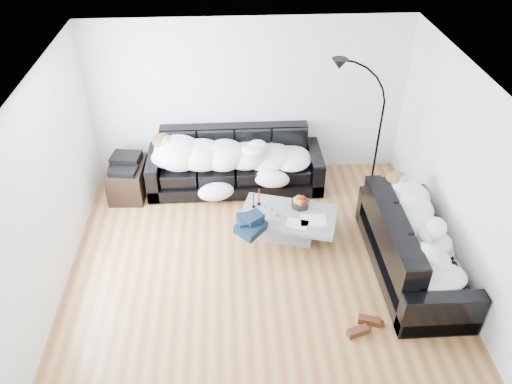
{
  "coord_description": "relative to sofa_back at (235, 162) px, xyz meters",
  "views": [
    {
      "loc": [
        -0.32,
        -4.98,
        4.76
      ],
      "look_at": [
        0.0,
        0.3,
        0.9
      ],
      "focal_mm": 35.0,
      "sensor_mm": 36.0,
      "label": 1
    }
  ],
  "objects": [
    {
      "name": "teal_cushion",
      "position": [
        2.19,
        -1.4,
        0.27
      ],
      "size": [
        0.42,
        0.38,
        0.2
      ],
      "primitive_type": "ellipsoid",
      "rotation": [
        0.0,
        0.0,
        0.24
      ],
      "color": "#0C5A40",
      "rests_on": "sofa_right"
    },
    {
      "name": "coffee_table",
      "position": [
        0.71,
        -1.31,
        -0.26
      ],
      "size": [
        1.49,
        1.12,
        0.39
      ],
      "primitive_type": "cube",
      "rotation": [
        0.0,
        0.0,
        -0.29
      ],
      "color": "#939699",
      "rests_on": "ground"
    },
    {
      "name": "wine_glass_c",
      "position": [
        0.55,
        -1.33,
        0.01
      ],
      "size": [
        0.07,
        0.07,
        0.15
      ],
      "primitive_type": "cylinder",
      "rotation": [
        0.0,
        0.0,
        0.14
      ],
      "color": "white",
      "rests_on": "coffee_table"
    },
    {
      "name": "wine_glass_b",
      "position": [
        0.37,
        -1.32,
        0.01
      ],
      "size": [
        0.08,
        0.08,
        0.16
      ],
      "primitive_type": "cylinder",
      "rotation": [
        0.0,
        0.0,
        -0.26
      ],
      "color": "white",
      "rests_on": "coffee_table"
    },
    {
      "name": "newspaper_b",
      "position": [
        0.81,
        -1.53,
        -0.06
      ],
      "size": [
        0.36,
        0.31,
        0.01
      ],
      "primitive_type": "cube",
      "rotation": [
        0.0,
        0.0,
        -0.37
      ],
      "color": "silver",
      "rests_on": "coffee_table"
    },
    {
      "name": "wall_back",
      "position": [
        0.25,
        0.49,
        0.85
      ],
      "size": [
        5.0,
        0.02,
        2.6
      ],
      "primitive_type": "cube",
      "color": "silver",
      "rests_on": "ground"
    },
    {
      "name": "fruit_bowl",
      "position": [
        0.9,
        -1.13,
        0.01
      ],
      "size": [
        0.29,
        0.29,
        0.16
      ],
      "primitive_type": "cylinder",
      "rotation": [
        0.0,
        0.0,
        0.15
      ],
      "color": "white",
      "rests_on": "coffee_table"
    },
    {
      "name": "sleeper_right",
      "position": [
        2.25,
        -2.09,
        0.2
      ],
      "size": [
        0.81,
        1.91,
        0.47
      ],
      "primitive_type": null,
      "rotation": [
        0.0,
        0.0,
        1.57
      ],
      "color": "white",
      "rests_on": "sofa_right"
    },
    {
      "name": "floor_lamp",
      "position": [
        2.12,
        -0.44,
        0.56
      ],
      "size": [
        0.79,
        0.56,
        2.03
      ],
      "primitive_type": null,
      "rotation": [
        0.0,
        0.0,
        0.4
      ],
      "color": "black",
      "rests_on": "ground"
    },
    {
      "name": "wine_glass_a",
      "position": [
        0.49,
        -1.19,
        0.01
      ],
      "size": [
        0.08,
        0.08,
        0.16
      ],
      "primitive_type": "cylinder",
      "rotation": [
        0.0,
        0.0,
        0.14
      ],
      "color": "white",
      "rests_on": "coffee_table"
    },
    {
      "name": "candle_right",
      "position": [
        0.31,
        -1.06,
        0.07
      ],
      "size": [
        0.06,
        0.06,
        0.27
      ],
      "primitive_type": "cylinder",
      "rotation": [
        0.0,
        0.0,
        -0.17
      ],
      "color": "maroon",
      "rests_on": "coffee_table"
    },
    {
      "name": "sleeper_back",
      "position": [
        -0.0,
        -0.05,
        0.2
      ],
      "size": [
        2.34,
        0.81,
        0.47
      ],
      "primitive_type": null,
      "color": "white",
      "rests_on": "sofa_back"
    },
    {
      "name": "wall_right",
      "position": [
        2.75,
        -1.76,
        0.85
      ],
      "size": [
        0.02,
        4.5,
        2.6
      ],
      "primitive_type": "cube",
      "color": "silver",
      "rests_on": "ground"
    },
    {
      "name": "av_cabinet",
      "position": [
        -1.7,
        -0.13,
        -0.19
      ],
      "size": [
        0.57,
        0.8,
        0.53
      ],
      "primitive_type": "cube",
      "rotation": [
        0.0,
        0.0,
        -0.05
      ],
      "color": "black",
      "rests_on": "ground"
    },
    {
      "name": "sofa_back",
      "position": [
        0.0,
        0.0,
        0.0
      ],
      "size": [
        2.77,
        0.96,
        0.9
      ],
      "primitive_type": "cube",
      "color": "black",
      "rests_on": "ground"
    },
    {
      "name": "stereo",
      "position": [
        -1.7,
        -0.13,
        0.14
      ],
      "size": [
        0.49,
        0.41,
        0.13
      ],
      "primitive_type": "cube",
      "rotation": [
        0.0,
        0.0,
        -0.16
      ],
      "color": "black",
      "rests_on": "av_cabinet"
    },
    {
      "name": "newspaper_a",
      "position": [
        1.04,
        -1.47,
        -0.06
      ],
      "size": [
        0.37,
        0.29,
        0.01
      ],
      "primitive_type": "cube",
      "rotation": [
        0.0,
        0.0,
        -0.07
      ],
      "color": "silver",
      "rests_on": "coffee_table"
    },
    {
      "name": "ceiling",
      "position": [
        0.25,
        -1.76,
        2.15
      ],
      "size": [
        5.0,
        5.0,
        0.0
      ],
      "primitive_type": "plane",
      "color": "white",
      "rests_on": "ground"
    },
    {
      "name": "wall_left",
      "position": [
        -2.25,
        -1.76,
        0.85
      ],
      "size": [
        0.02,
        4.5,
        2.6
      ],
      "primitive_type": "cube",
      "color": "silver",
      "rests_on": "ground"
    },
    {
      "name": "candle_left",
      "position": [
        0.23,
        -1.11,
        0.06
      ],
      "size": [
        0.05,
        0.05,
        0.25
      ],
      "primitive_type": "cylinder",
      "rotation": [
        0.0,
        0.0,
        0.03
      ],
      "color": "maroon",
      "rests_on": "coffee_table"
    },
    {
      "name": "navy_jacket",
      "position": [
        0.16,
        -1.59,
        0.11
      ],
      "size": [
        0.51,
        0.48,
        0.2
      ],
      "primitive_type": null,
      "rotation": [
        0.0,
        0.0,
        0.45
      ],
      "color": "black",
      "rests_on": "coffee_table"
    },
    {
      "name": "sofa_right",
      "position": [
        2.25,
        -2.09,
        -0.0
      ],
      "size": [
        0.96,
        2.23,
        0.9
      ],
      "primitive_type": "cube",
      "rotation": [
        0.0,
        0.0,
        1.57
      ],
      "color": "black",
      "rests_on": "ground"
    },
    {
      "name": "shoes",
      "position": [
        1.41,
        -3.03,
        -0.4
      ],
      "size": [
        0.47,
        0.36,
        0.1
      ],
      "primitive_type": null,
      "rotation": [
        0.0,
        0.0,
        0.1
      ],
      "color": "#472311",
      "rests_on": "ground"
    },
    {
      "name": "ground",
      "position": [
        0.25,
        -1.76,
        -0.45
      ],
      "size": [
        5.0,
        5.0,
        0.0
      ],
      "primitive_type": "plane",
      "color": "brown",
      "rests_on": "ground"
    }
  ]
}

